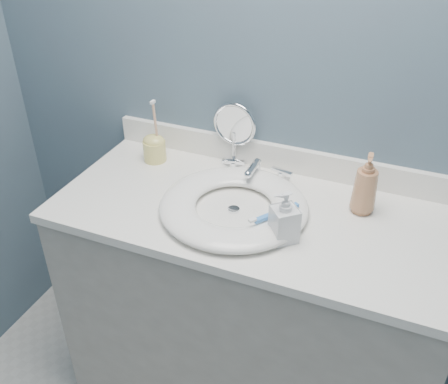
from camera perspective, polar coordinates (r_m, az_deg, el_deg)
The scene contains 12 objects.
back_wall at distance 1.61m, azimuth 7.04°, elevation 12.73°, with size 2.20×0.02×2.40m, color slate.
vanity_cabinet at distance 1.82m, azimuth 2.82°, elevation -13.78°, with size 1.20×0.55×0.85m, color #ADA89E.
countertop at distance 1.53m, azimuth 3.26°, elevation -2.43°, with size 1.22×0.57×0.03m, color white.
backsplash at distance 1.71m, azimuth 6.31°, elevation 3.95°, with size 1.22×0.02×0.09m, color white.
basin at distance 1.50m, azimuth 1.12°, elevation -1.57°, with size 0.45×0.45×0.04m, color white, non-canonical shape.
drain at distance 1.51m, azimuth 1.12°, elevation -2.03°, with size 0.04×0.04×0.01m, color silver.
faucet at distance 1.65m, azimuth 3.64°, elevation 2.27°, with size 0.25×0.13×0.07m.
makeup_mirror at distance 1.70m, azimuth 1.19°, elevation 6.95°, with size 0.15×0.09×0.23m.
soap_bottle_amber at distance 1.52m, azimuth 15.90°, elevation 0.91°, with size 0.07×0.08×0.19m, color #AD754E.
soap_bottle_clear at distance 1.37m, azimuth 6.96°, elevation -2.82°, with size 0.07×0.07×0.15m, color silver.
toothbrush_holder at distance 1.77m, azimuth -7.96°, elevation 5.12°, with size 0.08×0.08×0.23m.
toothbrush_lying at distance 1.43m, azimuth 5.81°, elevation -2.48°, with size 0.11×0.15×0.02m.
Camera 1 is at (0.40, -0.21, 1.75)m, focal length 40.00 mm.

